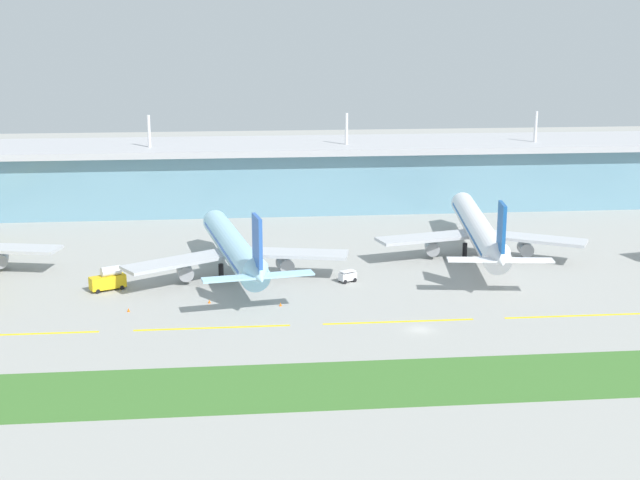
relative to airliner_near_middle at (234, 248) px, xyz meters
name	(u,v)px	position (x,y,z in m)	size (l,w,h in m)	color
ground_plane	(420,330)	(32.80, -36.65, -6.44)	(600.00, 600.00, 0.00)	#9E9E99
terminal_building	(344,173)	(32.80, 73.06, 3.36)	(288.00, 34.00, 28.21)	#6693A8
airliner_near_middle	(234,248)	(0.00, 0.00, 0.00)	(48.09, 60.15, 18.90)	#9ED1EA
airliner_far_middle	(479,230)	(56.79, 11.68, 0.01)	(48.36, 69.61, 18.90)	white
taxiway_stripe_west	(18,334)	(-38.20, -32.09, -6.42)	(28.00, 0.70, 0.04)	yellow
taxiway_stripe_mid_west	(212,328)	(-4.20, -32.09, -6.42)	(28.00, 0.70, 0.04)	yellow
taxiway_stripe_centre	(399,322)	(29.80, -32.09, -6.42)	(28.00, 0.70, 0.04)	yellow
taxiway_stripe_mid_east	(577,316)	(63.80, -32.09, -6.42)	(28.00, 0.70, 0.04)	yellow
grass_verge	(451,380)	(32.80, -59.59, -6.39)	(300.00, 18.00, 0.10)	#3D702D
pushback_tug	(102,283)	(-27.41, -5.45, -5.34)	(3.10, 4.72, 1.85)	#333842
baggage_cart	(348,276)	(23.74, -5.99, -5.18)	(4.02, 3.35, 2.48)	silver
fuel_truck	(108,279)	(-25.80, -6.74, -4.18)	(7.61, 5.53, 4.95)	gold
safety_cone_left_wingtip	(129,310)	(-20.23, -21.32, -6.09)	(0.56, 0.56, 0.70)	orange
safety_cone_nose_front	(280,304)	(8.69, -20.75, -6.09)	(0.56, 0.56, 0.70)	orange
safety_cone_right_wingtip	(209,301)	(-5.07, -17.55, -6.09)	(0.56, 0.56, 0.70)	orange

